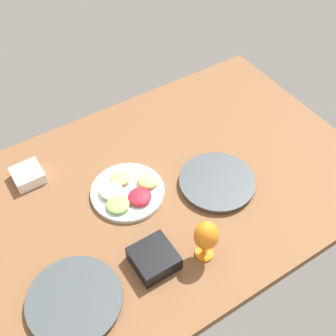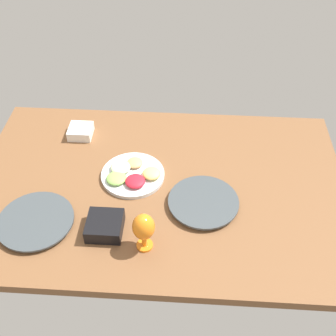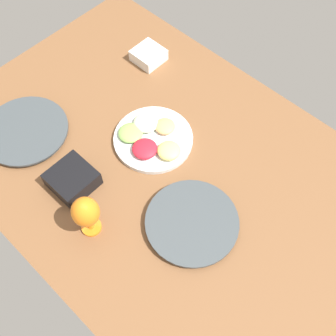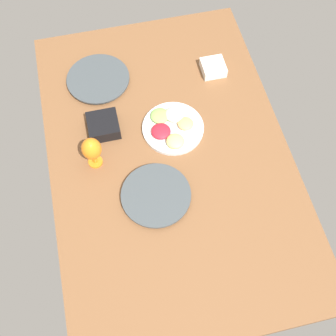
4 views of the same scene
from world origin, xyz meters
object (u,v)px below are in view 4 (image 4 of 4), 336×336
object	(u,v)px
dinner_plate_left	(98,79)
hurricane_glass_orange	(92,150)
fruit_platter	(172,127)
dinner_plate_right	(156,195)
square_bowl_white	(213,67)
square_bowl_black	(103,125)

from	to	relation	value
dinner_plate_left	hurricane_glass_orange	size ratio (longest dim) A/B	1.77
dinner_plate_left	fruit_platter	size ratio (longest dim) A/B	1.08
dinner_plate_left	fruit_platter	distance (cm)	44.48
dinner_plate_right	dinner_plate_left	bearing A→B (deg)	-167.89
fruit_platter	dinner_plate_left	bearing A→B (deg)	-140.91
dinner_plate_left	square_bowl_white	world-z (taller)	square_bowl_white
dinner_plate_right	square_bowl_black	world-z (taller)	square_bowl_black
dinner_plate_left	dinner_plate_right	world-z (taller)	same
square_bowl_white	square_bowl_black	world-z (taller)	square_bowl_black
fruit_platter	hurricane_glass_orange	distance (cm)	38.15
dinner_plate_right	hurricane_glass_orange	size ratio (longest dim) A/B	1.71
hurricane_glass_orange	square_bowl_white	world-z (taller)	hurricane_glass_orange
hurricane_glass_orange	dinner_plate_left	bearing A→B (deg)	169.73
dinner_plate_right	square_bowl_black	distance (cm)	40.87
dinner_plate_left	square_bowl_black	distance (cm)	27.86
hurricane_glass_orange	dinner_plate_right	bearing A→B (deg)	45.23
fruit_platter	square_bowl_white	size ratio (longest dim) A/B	2.50
fruit_platter	square_bowl_white	distance (cm)	39.25
dinner_plate_left	square_bowl_white	size ratio (longest dim) A/B	2.72
fruit_platter	square_bowl_black	size ratio (longest dim) A/B	2.02
dinner_plate_left	square_bowl_black	xyz separation A→B (cm)	(27.73, -1.66, 2.06)
dinner_plate_left	square_bowl_black	bearing A→B (deg)	-3.43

